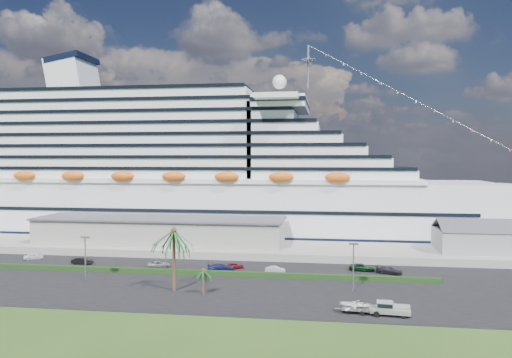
% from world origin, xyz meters
% --- Properties ---
extents(ground, '(420.00, 420.00, 0.00)m').
position_xyz_m(ground, '(0.00, 0.00, 0.00)').
color(ground, '#294717').
rests_on(ground, ground).
extents(asphalt_lot, '(140.00, 38.00, 0.12)m').
position_xyz_m(asphalt_lot, '(0.00, 11.00, 0.06)').
color(asphalt_lot, black).
rests_on(asphalt_lot, ground).
extents(wharf, '(240.00, 20.00, 1.80)m').
position_xyz_m(wharf, '(0.00, 40.00, 0.90)').
color(wharf, gray).
rests_on(wharf, ground).
extents(water, '(420.00, 160.00, 0.02)m').
position_xyz_m(water, '(0.00, 130.00, 0.01)').
color(water, black).
rests_on(water, ground).
extents(cruise_ship, '(191.00, 38.00, 54.00)m').
position_xyz_m(cruise_ship, '(-21.53, 64.00, 16.69)').
color(cruise_ship, silver).
rests_on(cruise_ship, ground).
extents(terminal_building, '(61.00, 15.00, 6.30)m').
position_xyz_m(terminal_building, '(-25.00, 40.00, 5.01)').
color(terminal_building, gray).
rests_on(terminal_building, wharf).
extents(port_shed, '(24.00, 12.31, 7.37)m').
position_xyz_m(port_shed, '(52.00, 40.00, 4.40)').
color(port_shed, gray).
rests_on(port_shed, wharf).
extents(hedge, '(88.00, 1.10, 0.90)m').
position_xyz_m(hedge, '(-8.00, 16.00, 0.57)').
color(hedge, black).
rests_on(hedge, asphalt_lot).
extents(lamp_post_left, '(1.60, 0.35, 8.27)m').
position_xyz_m(lamp_post_left, '(-28.00, 8.00, 5.34)').
color(lamp_post_left, gray).
rests_on(lamp_post_left, asphalt_lot).
extents(lamp_post_right, '(1.60, 0.35, 8.27)m').
position_xyz_m(lamp_post_right, '(20.00, 8.00, 5.34)').
color(lamp_post_right, gray).
rests_on(lamp_post_right, asphalt_lot).
extents(palm_tall, '(8.82, 8.82, 11.13)m').
position_xyz_m(palm_tall, '(-10.00, 4.00, 9.20)').
color(palm_tall, '#47301E').
rests_on(palm_tall, ground).
extents(palm_short, '(3.53, 3.53, 4.56)m').
position_xyz_m(palm_short, '(-4.50, 2.50, 3.67)').
color(palm_short, '#47301E').
rests_on(palm_short, ground).
extents(parked_car_0, '(4.41, 3.18, 1.40)m').
position_xyz_m(parked_car_0, '(-48.77, 24.69, 0.82)').
color(parked_car_0, white).
rests_on(parked_car_0, asphalt_lot).
extents(parked_car_1, '(4.45, 1.59, 1.46)m').
position_xyz_m(parked_car_1, '(-35.83, 21.79, 0.85)').
color(parked_car_1, black).
rests_on(parked_car_1, asphalt_lot).
extents(parked_car_2, '(4.91, 3.44, 1.24)m').
position_xyz_m(parked_car_2, '(-18.70, 21.17, 0.74)').
color(parked_car_2, '#94989C').
rests_on(parked_car_2, asphalt_lot).
extents(parked_car_3, '(5.78, 3.36, 1.58)m').
position_xyz_m(parked_car_3, '(-5.25, 19.36, 0.91)').
color(parked_car_3, '#171951').
rests_on(parked_car_3, asphalt_lot).
extents(parked_car_4, '(4.00, 2.85, 1.27)m').
position_xyz_m(parked_car_4, '(-3.03, 22.11, 0.75)').
color(parked_car_4, maroon).
rests_on(parked_car_4, asphalt_lot).
extents(parked_car_5, '(3.90, 1.43, 1.27)m').
position_xyz_m(parked_car_5, '(5.52, 19.76, 0.76)').
color(parked_car_5, silver).
rests_on(parked_car_5, asphalt_lot).
extents(parked_car_6, '(5.30, 2.85, 1.41)m').
position_xyz_m(parked_car_6, '(22.49, 23.96, 0.83)').
color(parked_car_6, black).
rests_on(parked_car_6, asphalt_lot).
extents(parked_car_7, '(5.48, 3.72, 1.47)m').
position_xyz_m(parked_car_7, '(27.50, 22.06, 0.86)').
color(parked_car_7, black).
rests_on(parked_car_7, asphalt_lot).
extents(pickup_truck, '(5.85, 2.61, 2.00)m').
position_xyz_m(pickup_truck, '(24.45, -4.35, 1.22)').
color(pickup_truck, black).
rests_on(pickup_truck, asphalt_lot).
extents(boat_trailer, '(6.23, 4.24, 1.77)m').
position_xyz_m(boat_trailer, '(20.17, -3.96, 1.29)').
color(boat_trailer, gray).
rests_on(boat_trailer, asphalt_lot).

